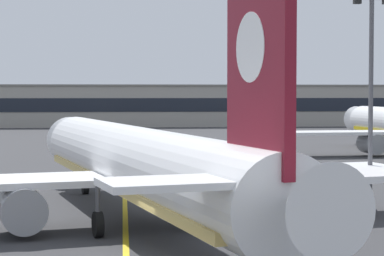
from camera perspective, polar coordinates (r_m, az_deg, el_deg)
taxiway_centreline at (r=63.00m, az=-4.99°, el=-3.95°), size 2.44×179.99×0.01m
airliner_foreground at (r=41.23m, az=-3.94°, el=-2.75°), size 32.25×41.05×11.65m
apron_lamp_post at (r=48.03m, az=13.01°, el=2.08°), size 2.24×0.90×13.02m
terminal_building at (r=165.19m, az=-1.46°, el=1.67°), size 111.30×12.40×8.80m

